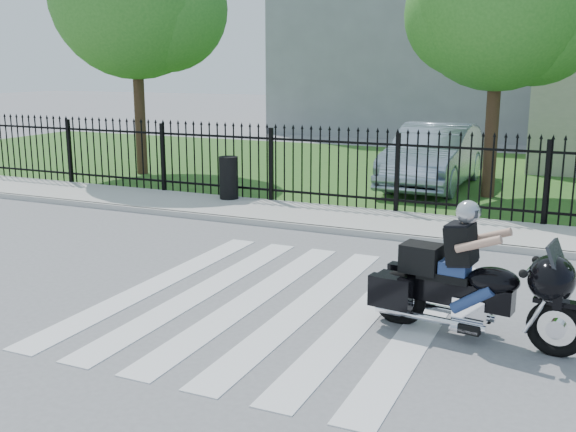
% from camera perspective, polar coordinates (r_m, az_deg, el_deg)
% --- Properties ---
extents(ground, '(120.00, 120.00, 0.00)m').
position_cam_1_polar(ground, '(9.36, -0.80, -7.35)').
color(ground, slate).
rests_on(ground, ground).
extents(crosswalk, '(5.00, 5.50, 0.01)m').
position_cam_1_polar(crosswalk, '(9.36, -0.80, -7.32)').
color(crosswalk, silver).
rests_on(crosswalk, ground).
extents(sidewalk, '(40.00, 2.00, 0.12)m').
position_cam_1_polar(sidewalk, '(13.85, 8.01, -0.58)').
color(sidewalk, '#ADAAA3').
rests_on(sidewalk, ground).
extents(curb, '(40.00, 0.12, 0.12)m').
position_cam_1_polar(curb, '(12.92, 6.75, -1.51)').
color(curb, '#ADAAA3').
rests_on(curb, ground).
extents(grass_strip, '(40.00, 12.00, 0.02)m').
position_cam_1_polar(grass_strip, '(20.56, 13.56, 3.37)').
color(grass_strip, '#295E20').
rests_on(grass_strip, ground).
extents(iron_fence, '(26.00, 0.04, 1.80)m').
position_cam_1_polar(iron_fence, '(14.63, 9.22, 3.45)').
color(iron_fence, black).
rests_on(iron_fence, ground).
extents(tree_mid, '(4.20, 4.20, 6.78)m').
position_cam_1_polar(tree_mid, '(17.17, 17.52, 16.98)').
color(tree_mid, '#382316').
rests_on(tree_mid, ground).
extents(building_tall, '(15.00, 10.00, 12.00)m').
position_cam_1_polar(building_tall, '(34.74, 13.65, 16.93)').
color(building_tall, gray).
rests_on(building_tall, ground).
extents(motorcycle_rider, '(2.57, 1.04, 1.71)m').
position_cam_1_polar(motorcycle_rider, '(8.30, 15.01, -5.35)').
color(motorcycle_rider, black).
rests_on(motorcycle_rider, ground).
extents(parked_car, '(1.90, 5.11, 1.67)m').
position_cam_1_polar(parked_car, '(18.34, 12.25, 5.01)').
color(parked_car, '#8D9CB2').
rests_on(parked_car, grass_strip).
extents(litter_bin, '(0.50, 0.50, 1.00)m').
position_cam_1_polar(litter_bin, '(15.89, -5.04, 3.25)').
color(litter_bin, black).
rests_on(litter_bin, sidewalk).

